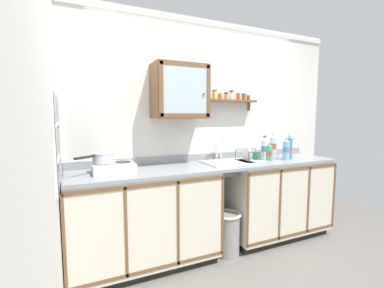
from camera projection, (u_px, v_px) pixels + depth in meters
The scene contains 21 objects.
floor at pixel (237, 269), 2.55m from camera, with size 6.04×6.04×0.00m, color slate.
back_wall at pixel (203, 132), 3.09m from camera, with size 3.64×0.07×2.58m.
side_wall_left at pixel (47, 149), 1.56m from camera, with size 0.05×3.52×2.58m, color silver.
lower_cabinet_run at pixel (145, 220), 2.56m from camera, with size 1.43×0.60×0.94m.
lower_cabinet_run_right at pixel (276, 198), 3.24m from camera, with size 1.32×0.60×0.94m.
countertop at pixel (216, 165), 2.84m from camera, with size 3.00×0.62×0.03m, color gray.
backsplash at pixel (204, 157), 3.09m from camera, with size 3.00×0.02×0.08m, color gray.
sink at pixel (226, 165), 2.94m from camera, with size 0.52×0.46×0.38m.
hot_plate_stove at pixel (114, 168), 2.41m from camera, with size 0.37×0.30×0.09m.
saucepan at pixel (102, 157), 2.38m from camera, with size 0.34×0.26×0.10m.
bottle_water_blue_0 at pixel (286, 149), 3.09m from camera, with size 0.08×0.08×0.28m.
bottle_opaque_white_1 at pixel (264, 148), 3.18m from camera, with size 0.08×0.08×0.28m.
bottle_soda_green_2 at pixel (269, 152), 3.02m from camera, with size 0.07×0.07×0.23m.
bottle_water_clear_3 at pixel (273, 146), 3.26m from camera, with size 0.09×0.09×0.31m.
bottle_detergent_teal_4 at pixel (289, 148), 3.18m from camera, with size 0.07×0.07×0.31m.
dish_rack at pixel (251, 159), 3.00m from camera, with size 0.32×0.27×0.17m.
mug at pixel (257, 156), 3.09m from camera, with size 0.09×0.12×0.10m.
wall_cabinet at pixel (180, 91), 2.73m from camera, with size 0.56×0.34×0.56m.
spice_shelf at pixel (228, 99), 3.08m from camera, with size 0.71×0.14×0.23m.
window at pixel (57, 140), 2.02m from camera, with size 0.03×0.78×0.72m.
trash_bin at pixel (227, 233), 2.80m from camera, with size 0.29×0.29×0.46m.
Camera 1 is at (-1.40, -2.01, 1.48)m, focal length 24.49 mm.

